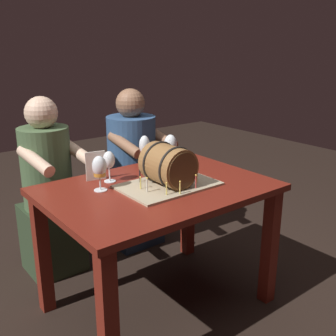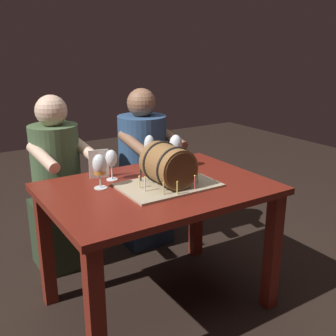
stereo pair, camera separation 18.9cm
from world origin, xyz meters
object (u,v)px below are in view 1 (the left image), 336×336
(person_seated_left, at_px, (49,197))
(person_seated_right, at_px, (133,175))
(dining_table, at_px, (158,207))
(wine_glass_amber, at_px, (99,168))
(wine_glass_empty, at_px, (109,161))
(barrel_cake, at_px, (168,168))
(wine_glass_white, at_px, (170,146))
(wine_glass_red, at_px, (145,147))
(menu_card, at_px, (96,166))

(person_seated_left, height_order, person_seated_right, person_seated_right)
(dining_table, bearing_deg, person_seated_right, 66.67)
(wine_glass_amber, bearing_deg, wine_glass_empty, 40.18)
(barrel_cake, distance_m, wine_glass_white, 0.34)
(dining_table, xyz_separation_m, wine_glass_white, (0.26, 0.22, 0.26))
(wine_glass_white, relative_size, wine_glass_empty, 1.19)
(wine_glass_white, height_order, person_seated_right, person_seated_right)
(wine_glass_red, relative_size, menu_card, 1.29)
(dining_table, height_order, wine_glass_empty, wine_glass_empty)
(wine_glass_white, xyz_separation_m, wine_glass_amber, (-0.53, -0.09, -0.02))
(wine_glass_white, relative_size, wine_glass_amber, 1.10)
(dining_table, relative_size, wine_glass_amber, 6.36)
(barrel_cake, distance_m, menu_card, 0.41)
(barrel_cake, xyz_separation_m, wine_glass_amber, (-0.31, 0.16, 0.02))
(dining_table, distance_m, person_seated_right, 0.80)
(wine_glass_white, height_order, person_seated_left, person_seated_left)
(dining_table, relative_size, barrel_cake, 2.32)
(dining_table, xyz_separation_m, wine_glass_amber, (-0.27, 0.13, 0.24))
(barrel_cake, relative_size, person_seated_left, 0.44)
(wine_glass_white, bearing_deg, person_seated_left, 138.37)
(barrel_cake, relative_size, menu_card, 3.12)
(wine_glass_empty, height_order, wine_glass_red, wine_glass_red)
(wine_glass_empty, height_order, menu_card, wine_glass_empty)
(wine_glass_white, xyz_separation_m, person_seated_left, (-0.57, 0.51, -0.35))
(wine_glass_amber, height_order, wine_glass_red, wine_glass_red)
(wine_glass_red, bearing_deg, person_seated_left, 132.84)
(wine_glass_red, xyz_separation_m, person_seated_right, (0.20, 0.46, -0.33))
(dining_table, distance_m, barrel_cake, 0.23)
(wine_glass_amber, xyz_separation_m, menu_card, (0.06, 0.16, -0.04))
(barrel_cake, relative_size, wine_glass_amber, 2.74)
(wine_glass_white, distance_m, wine_glass_amber, 0.53)
(wine_glass_red, bearing_deg, person_seated_right, 65.77)
(wine_glass_white, distance_m, wine_glass_red, 0.16)
(wine_glass_red, bearing_deg, wine_glass_empty, -168.51)
(barrel_cake, height_order, person_seated_left, person_seated_left)
(barrel_cake, height_order, wine_glass_red, barrel_cake)
(person_seated_right, bearing_deg, wine_glass_red, -114.23)
(wine_glass_empty, distance_m, wine_glass_amber, 0.14)
(wine_glass_red, distance_m, person_seated_right, 0.60)
(wine_glass_red, height_order, menu_card, wine_glass_red)
(wine_glass_red, bearing_deg, wine_glass_amber, -158.93)
(person_seated_left, bearing_deg, menu_card, -76.13)
(wine_glass_empty, bearing_deg, person_seated_right, 47.05)
(wine_glass_red, distance_m, menu_card, 0.32)
(wine_glass_empty, bearing_deg, person_seated_left, 106.59)
(dining_table, xyz_separation_m, wine_glass_red, (0.11, 0.27, 0.26))
(person_seated_right, bearing_deg, wine_glass_white, -96.21)
(wine_glass_amber, xyz_separation_m, person_seated_right, (0.58, 0.60, -0.31))
(wine_glass_white, height_order, wine_glass_amber, wine_glass_white)
(wine_glass_empty, relative_size, menu_card, 1.06)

